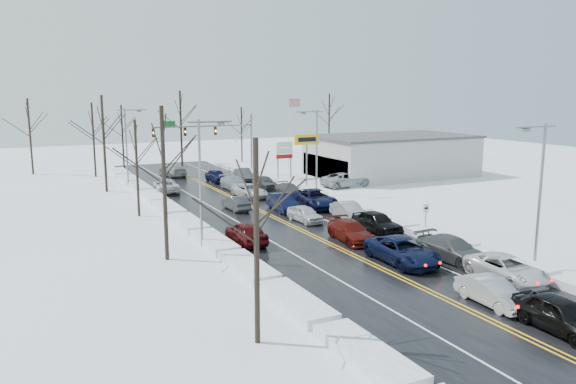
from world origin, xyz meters
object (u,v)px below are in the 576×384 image
tires_plus_sign (307,143)px  queued_car_0 (559,331)px  traffic_signal_mast (215,134)px  flagpole (290,127)px  oncoming_car_0 (236,210)px  dealership_building (391,156)px

tires_plus_sign → queued_car_0: bearing=-101.8°
queued_car_0 → traffic_signal_mast: bearing=90.3°
flagpole → queued_car_0: (-13.26, -55.04, -5.93)m
traffic_signal_mast → tires_plus_sign: bearing=-59.5°
traffic_signal_mast → oncoming_car_0: bearing=-104.0°
dealership_building → oncoming_car_0: 28.36m
dealership_building → queued_car_0: bearing=-117.1°
oncoming_car_0 → flagpole: bearing=-128.5°
dealership_building → flagpole: bearing=126.3°
flagpole → dealership_building: (8.80, -12.00, -3.27)m
dealership_building → oncoming_car_0: size_ratio=5.02×
dealership_building → oncoming_car_0: bearing=-156.4°
traffic_signal_mast → oncoming_car_0: (-5.33, -21.32, -5.48)m
dealership_building → oncoming_car_0: dealership_building is taller
traffic_signal_mast → oncoming_car_0: traffic_signal_mast is taller
queued_car_0 → oncoming_car_0: queued_car_0 is taller
traffic_signal_mast → flagpole: bearing=9.7°
tires_plus_sign → dealership_building: (13.48, 2.01, -2.34)m
dealership_building → queued_car_0: 48.44m
flagpole → dealership_building: 15.24m
tires_plus_sign → flagpole: flagpole is taller
flagpole → oncoming_car_0: 29.50m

